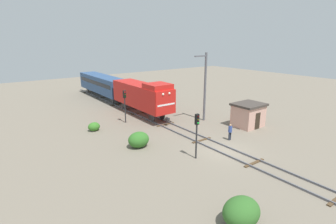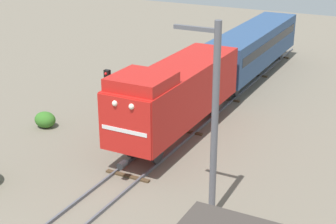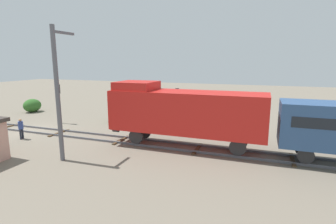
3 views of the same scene
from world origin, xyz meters
name	(u,v)px [view 3 (image 3 of 3)]	position (x,y,z in m)	size (l,w,h in m)	color
ground_plane	(32,130)	(0.00, 0.00, 0.00)	(112.47, 112.47, 0.00)	#756B5B
railway_track	(32,129)	(0.00, 0.00, 0.07)	(2.40, 74.98, 0.16)	#595960
locomotive	(183,111)	(0.00, 14.55, 2.77)	(2.90, 11.60, 4.60)	red
traffic_signal_near	(59,96)	(-3.20, 0.45, 2.76)	(0.32, 0.34, 3.96)	#262628
traffic_signal_mid	(177,102)	(-3.40, 12.96, 2.79)	(0.32, 0.34, 4.00)	#262628
worker_near_track	(21,127)	(2.40, 1.56, 1.00)	(0.38, 0.38, 1.70)	#262B38
catenary_mast	(58,91)	(4.94, 8.00, 4.43)	(1.94, 0.28, 8.37)	#595960
bush_near	(32,105)	(-6.88, -7.22, 0.82)	(2.25, 1.84, 1.64)	#306326
bush_mid	(184,118)	(-7.62, 12.39, 0.48)	(1.32, 1.08, 0.96)	#377426
bush_far	(117,114)	(-5.92, 5.47, 0.74)	(2.05, 1.67, 1.49)	#316B26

